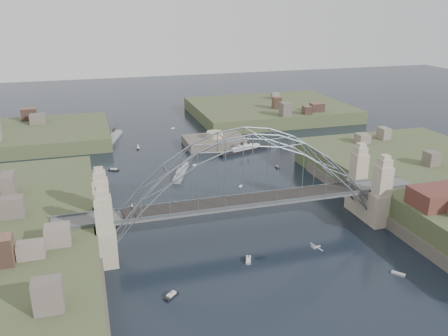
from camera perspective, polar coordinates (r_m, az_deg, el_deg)
The scene contains 20 objects.
ground at distance 109.47m, azimuth 2.74°, elevation -7.97°, with size 500.00×500.00×0.00m, color black.
bridge at distance 104.36m, azimuth 2.85°, elevation -1.96°, with size 84.00×13.80×24.60m.
headland_nw at distance 194.24m, azimuth -22.70°, elevation 3.06°, with size 60.00×45.00×9.00m, color #3F492A.
headland_ne at distance 223.39m, azimuth 5.53°, elevation 6.56°, with size 70.00×55.00×9.50m, color #3F492A.
fort_island at distance 175.06m, azimuth -1.14°, elevation 2.63°, with size 22.00×16.00×9.40m.
naval_cruiser_near at distance 146.23m, azimuth -5.24°, elevation -0.44°, with size 8.27×16.54×5.07m.
naval_cruiser_far at distance 188.77m, azimuth -13.17°, elevation 3.76°, with size 7.23×16.60×5.63m.
ocean_liner at distance 167.44m, azimuth 2.60°, elevation 2.24°, with size 21.22×9.30×5.24m.
aeroplane at distance 92.23m, azimuth 11.10°, elevation -9.44°, with size 1.96×3.49×0.51m.
small_boat_a at distance 122.63m, azimuth -11.14°, elevation -4.74°, with size 1.98×2.36×2.38m.
small_boat_b at distance 135.79m, azimuth 2.01°, elevation -2.26°, with size 1.49×1.49×0.45m.
small_boat_c at distance 98.77m, azimuth 2.98°, elevation -11.06°, with size 2.03×3.24×1.43m.
small_boat_d at distance 152.22m, azimuth 6.51°, elevation 0.13°, with size 0.71×2.11×1.43m.
small_boat_e at distance 152.77m, azimuth -13.28°, elevation -0.21°, with size 3.51×2.32×1.43m.
small_boat_f at distance 153.73m, azimuth -3.57°, elevation 0.36°, with size 1.54×0.81×0.45m.
small_boat_g at distance 100.26m, azimuth 20.43°, elevation -11.99°, with size 2.36×2.58×0.45m.
small_boat_h at distance 173.29m, azimuth -10.42°, elevation 2.55°, with size 1.27×2.37×2.38m.
small_boat_i at distance 136.31m, azimuth 15.01°, elevation -2.86°, with size 2.66×1.54×0.45m.
small_boat_j at distance 88.55m, azimuth -6.43°, elevation -15.16°, with size 3.09×2.98×1.43m.
small_boat_k at distance 200.05m, azimuth -6.27°, elevation 4.82°, with size 1.81×1.19×0.45m.
Camera 1 is at (-32.89, -91.40, 50.48)m, focal length 37.58 mm.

